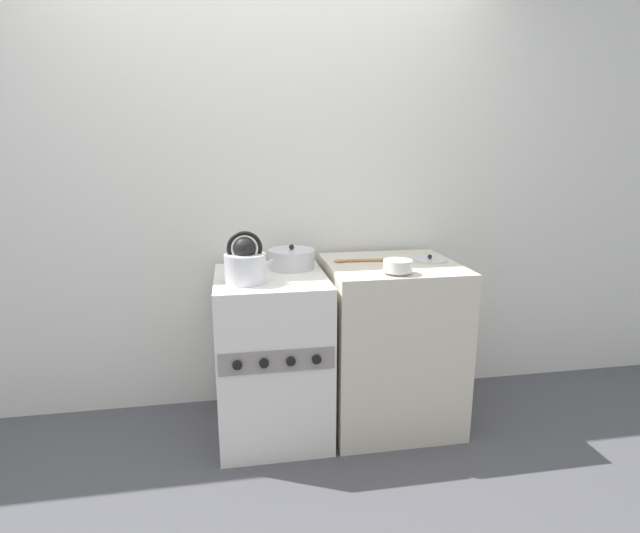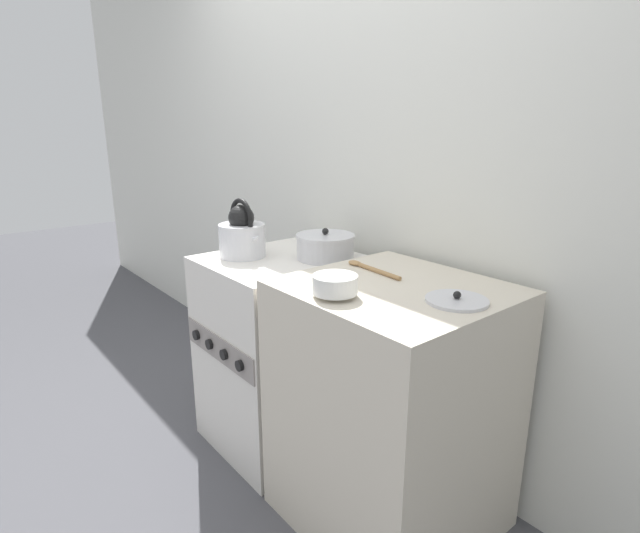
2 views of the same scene
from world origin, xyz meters
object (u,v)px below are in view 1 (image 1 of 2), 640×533
Objects in this scene: kettle at (246,263)px; cooking_pot at (292,259)px; enamel_bowl at (398,266)px; loose_pot_lid at (430,259)px; stove at (272,355)px.

kettle reaches higher than cooking_pot.
cooking_pot reaches higher than enamel_bowl.
loose_pot_lid is at bearing 43.30° from enamel_bowl.
kettle reaches higher than stove.
cooking_pot is 0.75m from loose_pot_lid.
enamel_bowl is 0.75× the size of loose_pot_lid.
cooking_pot is 1.32× the size of loose_pot_lid.
stove is 0.56m from kettle.
kettle is 0.36m from cooking_pot.
stove is at bearing -132.22° from cooking_pot.
enamel_bowl is at bearing -8.13° from kettle.
kettle is 1.01× the size of cooking_pot.
cooking_pot is at bearing 47.78° from stove.
loose_pot_lid is (0.87, 0.04, 0.48)m from stove.
kettle is (-0.13, -0.11, 0.53)m from stove.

